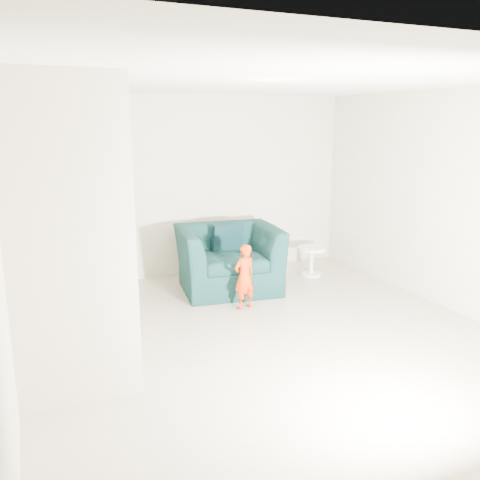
% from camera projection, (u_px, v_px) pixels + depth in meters
% --- Properties ---
extents(floor, '(5.50, 5.50, 0.00)m').
position_uv_depth(floor, '(271.00, 341.00, 5.46)').
color(floor, gray).
rests_on(floor, ground).
extents(ceiling, '(5.50, 5.50, 0.00)m').
position_uv_depth(ceiling, '(275.00, 80.00, 4.85)').
color(ceiling, silver).
rests_on(ceiling, back_wall).
extents(back_wall, '(5.00, 0.00, 5.00)m').
position_uv_depth(back_wall, '(190.00, 187.00, 7.61)').
color(back_wall, '#ADA98D').
rests_on(back_wall, floor).
extents(left_wall, '(0.00, 5.50, 5.50)m').
position_uv_depth(left_wall, '(3.00, 241.00, 4.19)').
color(left_wall, '#ADA98D').
rests_on(left_wall, floor).
extents(right_wall, '(0.00, 5.50, 5.50)m').
position_uv_depth(right_wall, '(458.00, 203.00, 6.12)').
color(right_wall, '#ADA98D').
rests_on(right_wall, floor).
extents(armchair, '(1.50, 1.36, 0.88)m').
position_uv_depth(armchair, '(229.00, 258.00, 7.09)').
color(armchair, black).
rests_on(armchair, floor).
extents(toddler, '(0.34, 0.27, 0.83)m').
position_uv_depth(toddler, '(244.00, 277.00, 6.34)').
color(toddler, '#9B1A05').
rests_on(toddler, floor).
extents(side_table, '(0.44, 0.44, 0.44)m').
position_uv_depth(side_table, '(311.00, 256.00, 7.75)').
color(side_table, silver).
rests_on(side_table, floor).
extents(staircase, '(1.02, 3.03, 3.62)m').
position_uv_depth(staircase, '(65.00, 264.00, 4.97)').
color(staircase, '#ADA089').
rests_on(staircase, floor).
extents(cushion, '(0.44, 0.21, 0.43)m').
position_uv_depth(cushion, '(227.00, 237.00, 7.28)').
color(cushion, black).
rests_on(cushion, armchair).
extents(throw, '(0.05, 0.54, 0.61)m').
position_uv_depth(throw, '(193.00, 256.00, 6.79)').
color(throw, black).
rests_on(throw, armchair).
extents(phone, '(0.04, 0.05, 0.10)m').
position_uv_depth(phone, '(251.00, 253.00, 6.26)').
color(phone, black).
rests_on(phone, toddler).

